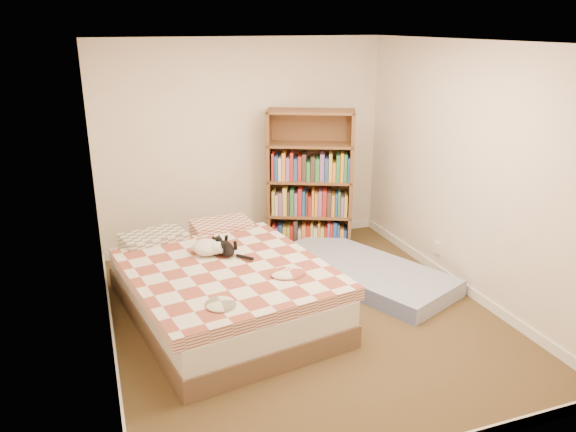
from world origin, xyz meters
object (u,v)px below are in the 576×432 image
object	(u,v)px
white_dog	(207,247)
black_cat	(225,247)
bed	(221,286)
floor_mattress	(363,272)
bookshelf	(309,200)

from	to	relation	value
white_dog	black_cat	bearing A→B (deg)	0.07
bed	floor_mattress	distance (m)	1.64
bed	bookshelf	bearing A→B (deg)	32.52
floor_mattress	black_cat	size ratio (longest dim) A/B	3.49
bed	bookshelf	size ratio (longest dim) A/B	1.48
floor_mattress	black_cat	distance (m)	1.61
floor_mattress	white_dog	size ratio (longest dim) A/B	6.22
white_dog	bed	bearing A→B (deg)	-58.57
black_cat	bed	bearing A→B (deg)	-134.29
bookshelf	white_dog	distance (m)	1.87
bookshelf	black_cat	distance (m)	1.74
black_cat	white_dog	bearing A→B (deg)	162.15
bed	white_dog	world-z (taller)	white_dog
bookshelf	black_cat	bearing A→B (deg)	-115.10
bed	white_dog	size ratio (longest dim) A/B	7.93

